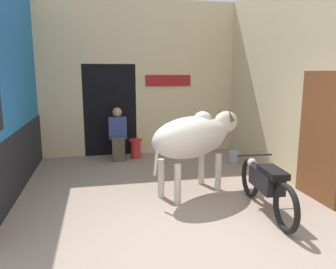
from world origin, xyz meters
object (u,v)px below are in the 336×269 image
(cow, at_px, (195,136))
(shopkeeper_seated, at_px, (118,133))
(plastic_stool, at_px, (136,148))
(motorcycle_near, at_px, (266,184))
(bucket, at_px, (233,157))

(cow, xyz_separation_m, shopkeeper_seated, (-1.18, 2.40, -0.33))
(cow, bearing_deg, shopkeeper_seated, 116.17)
(cow, xyz_separation_m, plastic_stool, (-0.75, 2.50, -0.75))
(shopkeeper_seated, xyz_separation_m, plastic_stool, (0.42, 0.10, -0.42))
(motorcycle_near, xyz_separation_m, shopkeeper_seated, (-1.98, 3.44, 0.23))
(plastic_stool, height_order, bucket, plastic_stool)
(plastic_stool, xyz_separation_m, bucket, (2.19, -0.86, -0.12))
(motorcycle_near, bearing_deg, shopkeeper_seated, 119.87)
(plastic_stool, bearing_deg, bucket, -21.36)
(shopkeeper_seated, height_order, plastic_stool, shopkeeper_seated)
(plastic_stool, distance_m, bucket, 2.35)
(cow, distance_m, shopkeeper_seated, 2.69)
(cow, relative_size, shopkeeper_seated, 1.59)
(cow, distance_m, motorcycle_near, 1.42)
(bucket, bearing_deg, cow, -131.16)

